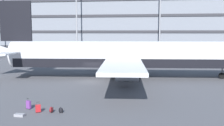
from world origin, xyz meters
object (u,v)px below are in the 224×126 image
at_px(airliner, 128,56).
at_px(backpack_purple, 51,110).
at_px(suitcase_upright, 20,115).
at_px(suitcase_black, 38,108).
at_px(suitcase_silver, 29,105).
at_px(backpack_scuffed, 61,110).

height_order(airliner, backpack_purple, airliner).
bearing_deg(suitcase_upright, airliner, 69.50).
height_order(suitcase_black, suitcase_silver, suitcase_silver).
height_order(suitcase_silver, backpack_scuffed, suitcase_silver).
bearing_deg(suitcase_black, suitcase_upright, -131.62).
height_order(suitcase_black, suitcase_upright, suitcase_black).
bearing_deg(airliner, suitcase_silver, -113.28).
height_order(airliner, suitcase_silver, airliner).
relative_size(suitcase_upright, backpack_scuffed, 1.60).
relative_size(airliner, backpack_purple, 74.24).
bearing_deg(suitcase_silver, backpack_purple, -17.33).
relative_size(airliner, backpack_scuffed, 77.52).
relative_size(airliner, suitcase_black, 46.64).
bearing_deg(backpack_scuffed, suitcase_upright, -156.15).
relative_size(airliner, suitcase_upright, 48.48).
distance_m(suitcase_silver, backpack_scuffed, 3.26).
bearing_deg(backpack_purple, suitcase_silver, 162.67).
relative_size(suitcase_black, backpack_scuffed, 1.66).
bearing_deg(suitcase_black, suitcase_silver, 146.32).
relative_size(suitcase_silver, suitcase_upright, 1.14).
height_order(airliner, suitcase_upright, airliner).
bearing_deg(suitcase_black, airliner, 71.26).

